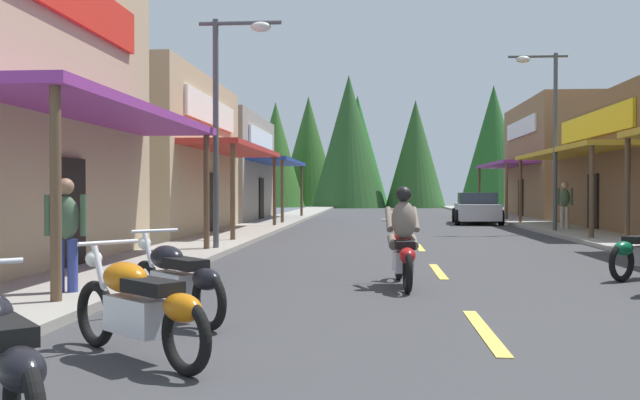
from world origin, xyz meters
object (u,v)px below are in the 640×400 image
motorcycle_parked_left_2 (176,279)px  streetlamp_right (547,117)px  pedestrian_waiting (565,202)px  motorcycle_parked_left_1 (139,306)px  streetlamp_left (228,99)px  pedestrian_by_shop (66,230)px  rider_cruising_lead (403,245)px  parked_car_curbside (477,208)px

motorcycle_parked_left_2 → streetlamp_right: bearing=-71.0°
pedestrian_waiting → motorcycle_parked_left_1: bearing=-171.4°
pedestrian_waiting → streetlamp_right: bearing=178.1°
motorcycle_parked_left_2 → pedestrian_waiting: pedestrian_waiting is taller
streetlamp_right → motorcycle_parked_left_2: bearing=-116.3°
streetlamp_left → motorcycle_parked_left_1: bearing=-82.2°
motorcycle_parked_left_1 → pedestrian_by_shop: pedestrian_by_shop is taller
motorcycle_parked_left_2 → streetlamp_left: bearing=-36.5°
motorcycle_parked_left_1 → rider_cruising_lead: size_ratio=0.80×
rider_cruising_lead → pedestrian_waiting: (6.45, 14.92, 0.41)m
pedestrian_waiting → parked_car_curbside: pedestrian_waiting is taller
rider_cruising_lead → pedestrian_waiting: bearing=-26.4°
streetlamp_left → motorcycle_parked_left_1: size_ratio=3.29×
streetlamp_left → pedestrian_waiting: 14.21m
streetlamp_left → streetlamp_right: streetlamp_right is taller
pedestrian_by_shop → motorcycle_parked_left_1: bearing=-154.2°
motorcycle_parked_left_1 → pedestrian_by_shop: (-2.12, 3.17, 0.48)m
motorcycle_parked_left_2 → pedestrian_by_shop: (-1.92, 1.31, 0.48)m
motorcycle_parked_left_2 → rider_cruising_lead: 4.09m
streetlamp_right → motorcycle_parked_left_1: bearing=-113.4°
motorcycle_parked_left_1 → parked_car_curbside: size_ratio=0.39×
parked_car_curbside → pedestrian_by_shop: bearing=162.6°
streetlamp_right → motorcycle_parked_left_1: 20.34m
streetlamp_left → motorcycle_parked_left_2: streetlamp_left is taller
pedestrian_by_shop → parked_car_curbside: pedestrian_by_shop is taller
streetlamp_left → motorcycle_parked_left_2: bearing=-81.8°
motorcycle_parked_left_2 → rider_cruising_lead: bearing=-86.5°
pedestrian_waiting → parked_car_curbside: size_ratio=0.41×
streetlamp_right → pedestrian_waiting: size_ratio=3.42×
motorcycle_parked_left_1 → motorcycle_parked_left_2: size_ratio=1.07×
streetlamp_right → pedestrian_by_shop: 18.51m
rider_cruising_lead → pedestrian_waiting: size_ratio=1.18×
motorcycle_parked_left_2 → rider_cruising_lead: rider_cruising_lead is taller
streetlamp_left → streetlamp_right: size_ratio=0.91×
motorcycle_parked_left_1 → parked_car_curbside: 26.49m
rider_cruising_lead → pedestrian_waiting: 16.26m
streetlamp_left → motorcycle_parked_left_2: 9.32m
streetlamp_left → pedestrian_waiting: size_ratio=3.10×
motorcycle_parked_left_2 → motorcycle_parked_left_1: bearing=141.6°
motorcycle_parked_left_2 → rider_cruising_lead: (2.73, 3.05, 0.17)m
rider_cruising_lead → parked_car_curbside: 21.15m
streetlamp_right → rider_cruising_lead: size_ratio=2.90×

